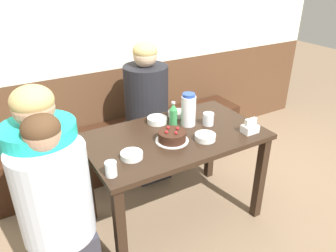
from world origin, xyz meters
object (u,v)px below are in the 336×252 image
object	(u,v)px
birthday_cake	(172,136)
person_grey_tee	(58,214)
napkin_holder	(250,127)
person_pale_blue_shirt	(147,114)
water_pitcher	(188,110)
bowl_side_dish	(177,114)
glass_tumbler_short	(111,169)
person_teal_shirt	(50,192)
bowl_sauce_shallow	(157,120)
bench_seat	(129,146)
bowl_rice_small	(132,155)
glass_water_tall	(208,119)
soju_bottle	(173,114)
bowl_soup_white	(205,137)

from	to	relation	value
birthday_cake	person_grey_tee	size ratio (longest dim) A/B	0.19
napkin_holder	person_pale_blue_shirt	world-z (taller)	person_pale_blue_shirt
person_grey_tee	water_pitcher	bearing A→B (deg)	15.99
birthday_cake	bowl_side_dish	bearing A→B (deg)	53.87
water_pitcher	glass_tumbler_short	size ratio (longest dim) A/B	2.79
birthday_cake	person_teal_shirt	xyz separation A→B (m)	(-0.81, -0.02, -0.12)
napkin_holder	bowl_sauce_shallow	bearing A→B (deg)	136.22
birthday_cake	person_pale_blue_shirt	bearing A→B (deg)	76.82
bowl_side_dish	water_pitcher	bearing A→B (deg)	-93.00
napkin_holder	person_pale_blue_shirt	distance (m)	0.94
bench_seat	bowl_sauce_shallow	world-z (taller)	bowl_sauce_shallow
person_teal_shirt	bowl_rice_small	bearing A→B (deg)	-4.32
person_pale_blue_shirt	bowl_rice_small	bearing A→B (deg)	-32.88
glass_water_tall	bowl_rice_small	bearing A→B (deg)	-169.10
person_teal_shirt	bowl_sauce_shallow	bearing A→B (deg)	19.89
glass_tumbler_short	person_pale_blue_shirt	xyz separation A→B (m)	(0.65, 0.85, -0.16)
bowl_side_dish	bowl_sauce_shallow	xyz separation A→B (m)	(-0.19, -0.03, 0.00)
water_pitcher	glass_water_tall	world-z (taller)	water_pitcher
bench_seat	person_grey_tee	distance (m)	1.41
bowl_rice_small	glass_water_tall	world-z (taller)	glass_water_tall
birthday_cake	bowl_rice_small	size ratio (longest dim) A/B	1.61
napkin_holder	person_grey_tee	bearing A→B (deg)	179.07
water_pitcher	person_teal_shirt	xyz separation A→B (m)	(-1.03, -0.17, -0.21)
bench_seat	glass_tumbler_short	xyz separation A→B (m)	(-0.56, -1.06, 0.55)
soju_bottle	person_teal_shirt	bearing A→B (deg)	-166.89
napkin_holder	person_grey_tee	world-z (taller)	person_grey_tee
water_pitcher	person_teal_shirt	world-z (taller)	person_teal_shirt
bowl_rice_small	person_teal_shirt	bearing A→B (deg)	175.68
bowl_soup_white	person_pale_blue_shirt	distance (m)	0.79
water_pitcher	glass_tumbler_short	bearing A→B (deg)	-156.38
water_pitcher	glass_tumbler_short	distance (m)	0.79
bowl_side_dish	bowl_sauce_shallow	size ratio (longest dim) A/B	0.91
bench_seat	water_pitcher	world-z (taller)	water_pitcher
person_pale_blue_shirt	glass_tumbler_short	bearing A→B (deg)	-37.51
person_grey_tee	bowl_soup_white	bearing A→B (deg)	2.87
soju_bottle	person_grey_tee	bearing A→B (deg)	-159.63
bowl_soup_white	person_pale_blue_shirt	bearing A→B (deg)	92.97
glass_water_tall	bowl_soup_white	bearing A→B (deg)	-131.45
birthday_cake	napkin_holder	xyz separation A→B (m)	(0.53, -0.17, 0.00)
bench_seat	bowl_sauce_shallow	distance (m)	0.80
glass_tumbler_short	person_grey_tee	distance (m)	0.37
water_pitcher	glass_water_tall	size ratio (longest dim) A/B	2.69
napkin_holder	bowl_soup_white	distance (m)	0.34
bowl_sauce_shallow	person_teal_shirt	distance (m)	0.92
bench_seat	person_pale_blue_shirt	bearing A→B (deg)	-65.60
person_pale_blue_shirt	glass_water_tall	bearing A→B (deg)	17.44
glass_water_tall	person_teal_shirt	bearing A→B (deg)	-175.47
bench_seat	glass_tumbler_short	distance (m)	1.32
bench_seat	soju_bottle	distance (m)	0.92
person_grey_tee	glass_water_tall	bearing A→B (deg)	10.83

